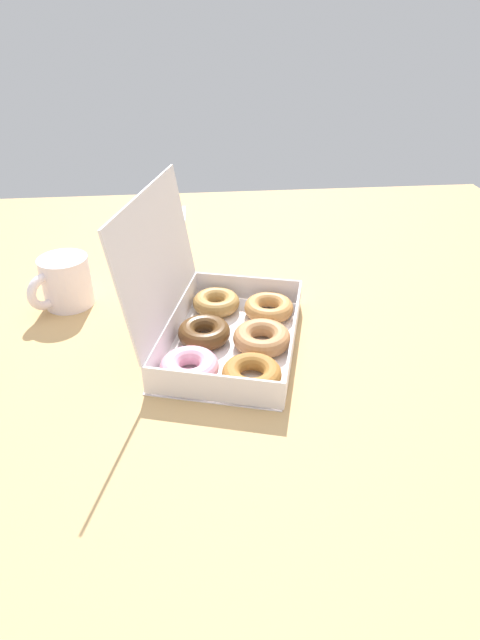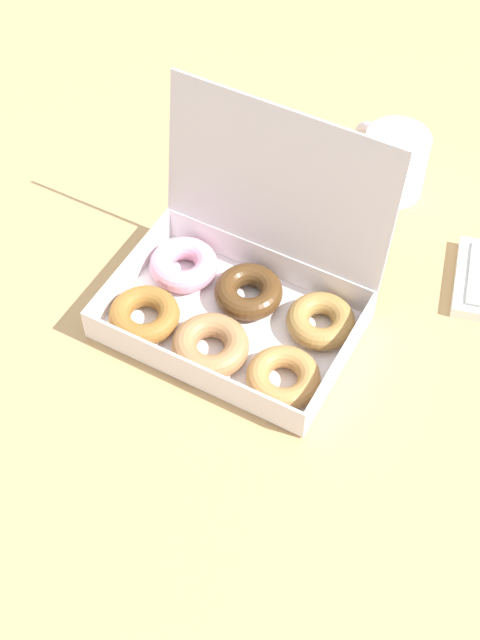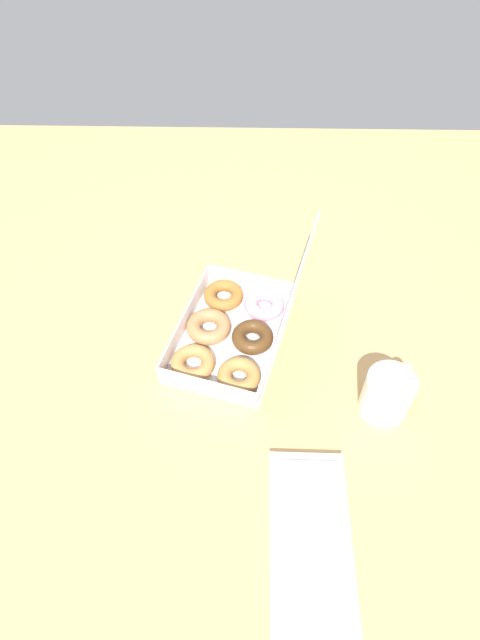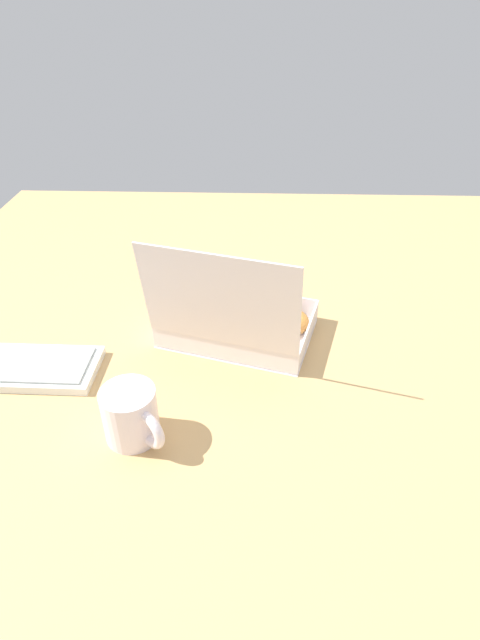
{
  "view_description": "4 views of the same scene",
  "coord_description": "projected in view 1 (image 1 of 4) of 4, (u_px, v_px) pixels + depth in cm",
  "views": [
    {
      "loc": [
        -69.52,
        5.72,
        51.09
      ],
      "look_at": [
        6.39,
        -1.88,
        3.12
      ],
      "focal_mm": 28.0,
      "sensor_mm": 36.0,
      "label": 1
    },
    {
      "loc": [
        20.71,
        -70.64,
        95.36
      ],
      "look_at": [
        4.86,
        -0.99,
        2.93
      ],
      "focal_mm": 50.0,
      "sensor_mm": 36.0,
      "label": 2
    },
    {
      "loc": [
        73.79,
        3.36,
        89.3
      ],
      "look_at": [
        2.92,
        1.89,
        5.68
      ],
      "focal_mm": 28.0,
      "sensor_mm": 36.0,
      "label": 3
    },
    {
      "loc": [
        0.02,
        92.11,
        67.2
      ],
      "look_at": [
        3.12,
        1.68,
        4.9
      ],
      "focal_mm": 28.0,
      "sensor_mm": 36.0,
      "label": 4
    }
  ],
  "objects": [
    {
      "name": "ground_plane",
      "position": [
        233.0,
        360.0,
        0.87
      ],
      "size": [
        180.0,
        180.0,
        2.0
      ],
      "primitive_type": "cube",
      "color": "tan"
    },
    {
      "name": "coffee_mug",
      "position": [
        65.0,
        282.0,
        0.98
      ],
      "size": [
        11.99,
        11.26,
        10.1
      ],
      "color": "white",
      "rests_on": "ground_plane"
    },
    {
      "name": "keyboard",
      "position": [
        159.0,
        236.0,
        1.29
      ],
      "size": [
        40.66,
        14.23,
        2.2
      ],
      "color": "white",
      "rests_on": "ground_plane"
    },
    {
      "name": "donut_box",
      "position": [
        225.0,
        327.0,
        0.87
      ],
      "size": [
        37.87,
        33.04,
        26.96
      ],
      "color": "white",
      "rests_on": "ground_plane"
    }
  ]
}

